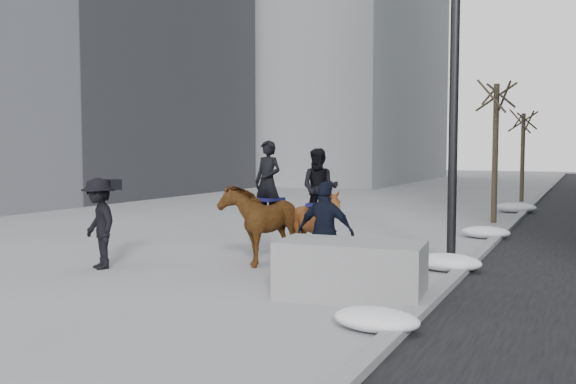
% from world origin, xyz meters
% --- Properties ---
extents(ground, '(120.00, 120.00, 0.00)m').
position_xyz_m(ground, '(0.00, 0.00, 0.00)').
color(ground, gray).
rests_on(ground, ground).
extents(curb, '(0.25, 90.00, 0.12)m').
position_xyz_m(curb, '(3.00, 10.00, 0.06)').
color(curb, gray).
rests_on(curb, ground).
extents(planter, '(2.33, 1.34, 0.89)m').
position_xyz_m(planter, '(1.81, -0.28, 0.44)').
color(planter, gray).
rests_on(planter, ground).
extents(tree_near, '(1.20, 1.20, 4.82)m').
position_xyz_m(tree_near, '(2.40, 10.96, 2.41)').
color(tree_near, '#3A2D22').
rests_on(tree_near, ground).
extents(tree_far, '(1.20, 1.20, 4.31)m').
position_xyz_m(tree_far, '(2.40, 19.59, 2.15)').
color(tree_far, '#3B2E22').
rests_on(tree_far, ground).
extents(mounted_left, '(1.22, 2.05, 2.48)m').
position_xyz_m(mounted_left, '(-0.84, 1.82, 0.92)').
color(mounted_left, '#45230D').
rests_on(mounted_left, ground).
extents(mounted_right, '(1.50, 1.62, 2.32)m').
position_xyz_m(mounted_right, '(0.23, 2.05, 0.93)').
color(mounted_right, '#502910').
rests_on(mounted_right, ground).
extents(feeder, '(1.03, 0.86, 1.75)m').
position_xyz_m(feeder, '(1.06, 0.50, 0.88)').
color(feeder, black).
rests_on(feeder, ground).
extents(camera_crew, '(1.31, 1.12, 1.75)m').
position_xyz_m(camera_crew, '(-3.36, -0.21, 0.89)').
color(camera_crew, black).
rests_on(camera_crew, ground).
extents(lamppost, '(0.25, 2.98, 9.09)m').
position_xyz_m(lamppost, '(2.60, 3.67, 4.99)').
color(lamppost, black).
rests_on(lamppost, ground).
extents(snow_piles, '(1.45, 16.94, 0.37)m').
position_xyz_m(snow_piles, '(2.70, 7.11, 0.17)').
color(snow_piles, silver).
rests_on(snow_piles, ground).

